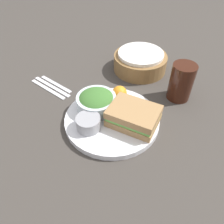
# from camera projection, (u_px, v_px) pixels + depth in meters

# --- Properties ---
(ground_plane) EXTENTS (4.00, 4.00, 0.00)m
(ground_plane) POSITION_uv_depth(u_px,v_px,m) (112.00, 121.00, 0.63)
(ground_plane) COLOR #3D3833
(plate) EXTENTS (0.27, 0.27, 0.02)m
(plate) POSITION_uv_depth(u_px,v_px,m) (112.00, 119.00, 0.62)
(plate) COLOR silver
(plate) RESTS_ON ground_plane
(sandwich) EXTENTS (0.14, 0.11, 0.05)m
(sandwich) POSITION_uv_depth(u_px,v_px,m) (134.00, 116.00, 0.59)
(sandwich) COLOR #A37A4C
(sandwich) RESTS_ON plate
(salad_bowl) EXTENTS (0.12, 0.12, 0.05)m
(salad_bowl) POSITION_uv_depth(u_px,v_px,m) (96.00, 101.00, 0.63)
(salad_bowl) COLOR silver
(salad_bowl) RESTS_ON plate
(dressing_cup) EXTENTS (0.07, 0.07, 0.04)m
(dressing_cup) POSITION_uv_depth(u_px,v_px,m) (88.00, 123.00, 0.58)
(dressing_cup) COLOR #99999E
(dressing_cup) RESTS_ON plate
(orange_wedge) EXTENTS (0.05, 0.05, 0.05)m
(orange_wedge) POSITION_uv_depth(u_px,v_px,m) (119.00, 93.00, 0.66)
(orange_wedge) COLOR orange
(orange_wedge) RESTS_ON plate
(drink_glass) EXTENTS (0.07, 0.07, 0.12)m
(drink_glass) POSITION_uv_depth(u_px,v_px,m) (181.00, 82.00, 0.67)
(drink_glass) COLOR #38190F
(drink_glass) RESTS_ON ground_plane
(bread_basket) EXTENTS (0.19, 0.19, 0.07)m
(bread_basket) POSITION_uv_depth(u_px,v_px,m) (140.00, 61.00, 0.80)
(bread_basket) COLOR olive
(bread_basket) RESTS_ON ground_plane
(fork) EXTENTS (0.16, 0.06, 0.01)m
(fork) POSITION_uv_depth(u_px,v_px,m) (48.00, 89.00, 0.74)
(fork) COLOR silver
(fork) RESTS_ON ground_plane
(knife) EXTENTS (0.17, 0.07, 0.01)m
(knife) POSITION_uv_depth(u_px,v_px,m) (52.00, 86.00, 0.75)
(knife) COLOR silver
(knife) RESTS_ON ground_plane
(spoon) EXTENTS (0.14, 0.06, 0.01)m
(spoon) POSITION_uv_depth(u_px,v_px,m) (56.00, 84.00, 0.76)
(spoon) COLOR silver
(spoon) RESTS_ON ground_plane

